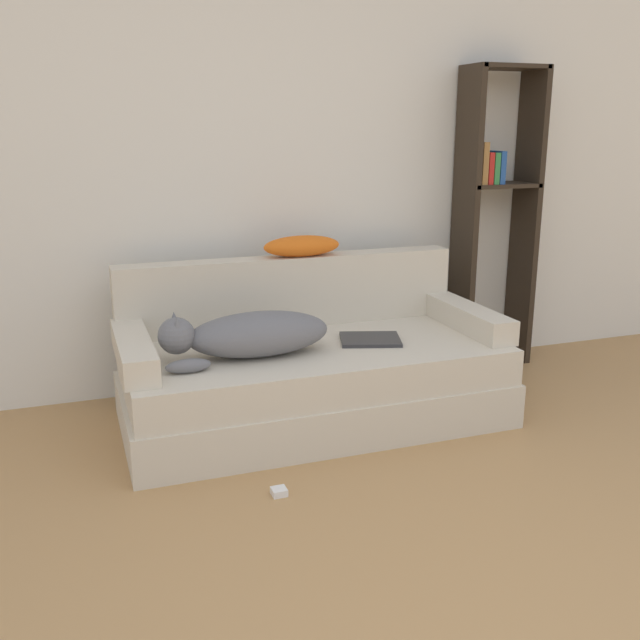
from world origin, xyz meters
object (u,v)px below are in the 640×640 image
at_px(laptop, 370,339).
at_px(power_adapter, 279,492).
at_px(dog, 249,335).
at_px(throw_pillow, 302,246).
at_px(bookshelf, 495,203).
at_px(couch, 314,383).

xyz_separation_m(laptop, power_adapter, (-0.67, -0.64, -0.39)).
height_order(dog, power_adapter, dog).
height_order(throw_pillow, bookshelf, bookshelf).
relative_size(dog, power_adapter, 13.19).
xyz_separation_m(throw_pillow, power_adapter, (-0.45, -1.05, -0.82)).
relative_size(couch, dog, 2.34).
bearing_deg(dog, laptop, 3.11).
bearing_deg(couch, power_adapter, -119.59).
height_order(dog, bookshelf, bookshelf).
height_order(couch, dog, dog).
xyz_separation_m(dog, power_adapter, (-0.04, -0.60, -0.49)).
distance_m(laptop, power_adapter, 1.01).
xyz_separation_m(couch, bookshelf, (1.33, 0.51, 0.80)).
bearing_deg(bookshelf, laptop, -152.15).
bearing_deg(laptop, bookshelf, 45.70).
relative_size(couch, laptop, 5.32).
distance_m(bookshelf, power_adapter, 2.31).
bearing_deg(couch, bookshelf, 20.90).
height_order(throw_pillow, power_adapter, throw_pillow).
bearing_deg(throw_pillow, dog, -132.31).
bearing_deg(couch, laptop, -8.66).
distance_m(dog, laptop, 0.64).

